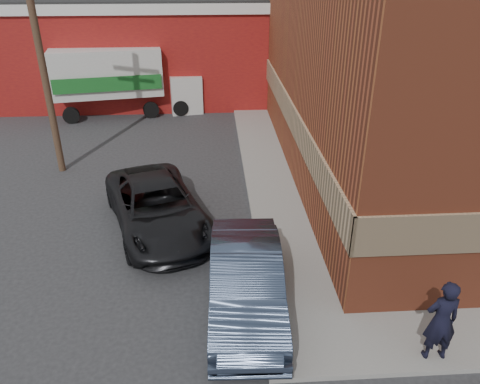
# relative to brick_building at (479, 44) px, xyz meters

# --- Properties ---
(ground) EXTENTS (90.00, 90.00, 0.00)m
(ground) POSITION_rel_brick_building_xyz_m (-8.50, -9.00, -4.68)
(ground) COLOR #28282B
(ground) RESTS_ON ground
(brick_building) EXTENTS (14.25, 18.25, 9.36)m
(brick_building) POSITION_rel_brick_building_xyz_m (0.00, 0.00, 0.00)
(brick_building) COLOR brown
(brick_building) RESTS_ON ground
(sidewalk_west) EXTENTS (1.80, 18.00, 0.12)m
(sidewalk_west) POSITION_rel_brick_building_xyz_m (-7.90, 0.00, -4.62)
(sidewalk_west) COLOR gray
(sidewalk_west) RESTS_ON ground
(warehouse) EXTENTS (16.30, 8.30, 5.60)m
(warehouse) POSITION_rel_brick_building_xyz_m (-14.50, 11.00, -1.87)
(warehouse) COLOR maroon
(warehouse) RESTS_ON ground
(utility_pole) EXTENTS (2.00, 0.26, 9.00)m
(utility_pole) POSITION_rel_brick_building_xyz_m (-16.00, 0.00, 0.06)
(utility_pole) COLOR #4F3727
(utility_pole) RESTS_ON ground
(man) EXTENTS (0.71, 0.47, 1.95)m
(man) POSITION_rel_brick_building_xyz_m (-5.46, -10.39, -3.59)
(man) COLOR black
(man) RESTS_ON sidewalk_south
(sedan) EXTENTS (1.86, 4.89, 1.59)m
(sedan) POSITION_rel_brick_building_xyz_m (-9.30, -8.50, -3.89)
(sedan) COLOR #344057
(sedan) RESTS_ON ground
(suv_a) EXTENTS (4.10, 5.98, 1.52)m
(suv_a) POSITION_rel_brick_building_xyz_m (-11.77, -4.63, -3.92)
(suv_a) COLOR black
(suv_a) RESTS_ON ground
(box_truck) EXTENTS (7.29, 3.21, 3.48)m
(box_truck) POSITION_rel_brick_building_xyz_m (-14.57, 7.11, -2.68)
(box_truck) COLOR silver
(box_truck) RESTS_ON ground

